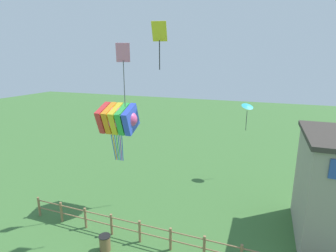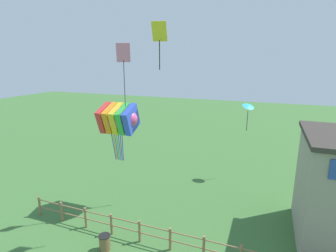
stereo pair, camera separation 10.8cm
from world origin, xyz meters
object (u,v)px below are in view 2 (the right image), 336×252
kite_cyan_delta (248,107)px  kite_yellow_diamond (159,36)px  kite_pink_diamond (124,62)px  trash_bin (105,242)px  kite_rainbow_parafoil (118,118)px

kite_cyan_delta → kite_yellow_diamond: kite_yellow_diamond is taller
kite_pink_diamond → kite_cyan_delta: bearing=51.9°
kite_pink_diamond → kite_yellow_diamond: 3.01m
trash_bin → kite_pink_diamond: kite_pink_diamond is taller
kite_cyan_delta → kite_pink_diamond: bearing=-128.1°
trash_bin → kite_yellow_diamond: kite_yellow_diamond is taller
kite_rainbow_parafoil → kite_pink_diamond: kite_pink_diamond is taller
kite_pink_diamond → kite_yellow_diamond: bearing=-17.2°
kite_yellow_diamond → kite_pink_diamond: bearing=162.8°
kite_yellow_diamond → kite_cyan_delta: bearing=66.6°
kite_rainbow_parafoil → kite_yellow_diamond: size_ratio=1.62×
trash_bin → kite_rainbow_parafoil: 7.40m
kite_pink_diamond → trash_bin: bearing=-79.4°
trash_bin → kite_yellow_diamond: 11.05m
kite_rainbow_parafoil → kite_yellow_diamond: bearing=-22.3°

